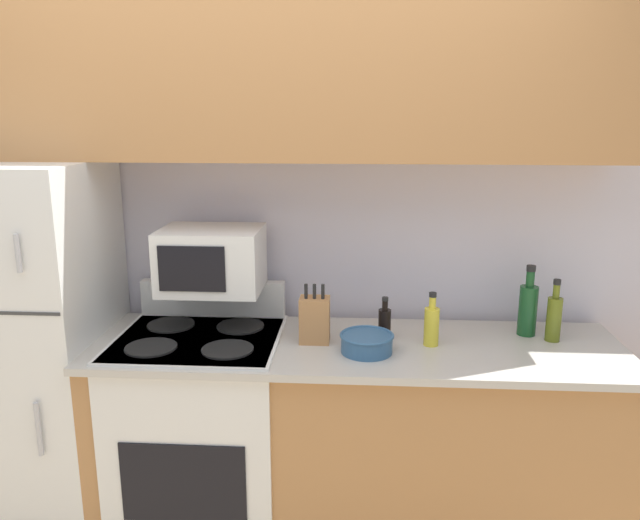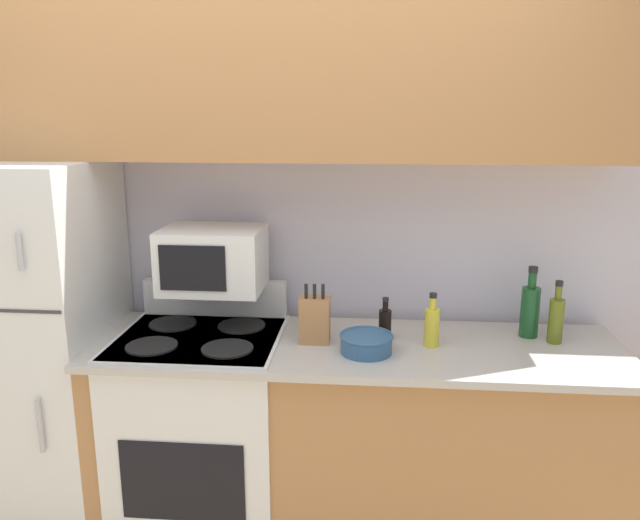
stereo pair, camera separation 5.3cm
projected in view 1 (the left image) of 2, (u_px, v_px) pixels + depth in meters
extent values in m
cube|color=silver|center=(277.00, 237.00, 2.84)|extent=(8.00, 0.05, 2.55)
cube|color=#B27A47|center=(356.00, 446.00, 2.65)|extent=(2.15, 0.60, 0.89)
cube|color=#BCB7AD|center=(357.00, 347.00, 2.53)|extent=(2.15, 0.64, 0.03)
cube|color=white|center=(20.00, 354.00, 2.68)|extent=(0.75, 0.64, 1.64)
cylinder|color=#B7B7BC|center=(18.00, 253.00, 2.21)|extent=(0.02, 0.02, 0.14)
cylinder|color=#B7B7BC|center=(39.00, 429.00, 2.38)|extent=(0.02, 0.02, 0.22)
cube|color=#B27A47|center=(267.00, 75.00, 2.48)|extent=(2.89, 0.35, 0.67)
cube|color=white|center=(203.00, 439.00, 2.68)|extent=(0.68, 0.60, 0.93)
cube|color=black|center=(183.00, 484.00, 2.39)|extent=(0.49, 0.01, 0.33)
cube|color=#2D2D2D|center=(198.00, 339.00, 2.57)|extent=(0.65, 0.58, 0.01)
cube|color=white|center=(213.00, 298.00, 2.83)|extent=(0.65, 0.06, 0.16)
cylinder|color=black|center=(151.00, 347.00, 2.45)|extent=(0.20, 0.20, 0.01)
cylinder|color=black|center=(227.00, 349.00, 2.43)|extent=(0.20, 0.20, 0.01)
cylinder|color=black|center=(171.00, 325.00, 2.71)|extent=(0.20, 0.20, 0.01)
cylinder|color=black|center=(240.00, 326.00, 2.69)|extent=(0.20, 0.20, 0.01)
cube|color=white|center=(212.00, 259.00, 2.63)|extent=(0.42, 0.32, 0.27)
cube|color=black|center=(192.00, 269.00, 2.47)|extent=(0.27, 0.01, 0.19)
cube|color=#B27A47|center=(315.00, 320.00, 2.53)|extent=(0.12, 0.10, 0.19)
cylinder|color=black|center=(306.00, 291.00, 2.49)|extent=(0.01, 0.01, 0.06)
cylinder|color=black|center=(314.00, 291.00, 2.49)|extent=(0.01, 0.01, 0.06)
cylinder|color=black|center=(323.00, 292.00, 2.49)|extent=(0.01, 0.01, 0.06)
cylinder|color=#335B84|center=(367.00, 344.00, 2.43)|extent=(0.20, 0.20, 0.07)
torus|color=#335B84|center=(367.00, 335.00, 2.42)|extent=(0.21, 0.21, 0.01)
cylinder|color=#194C23|center=(528.00, 311.00, 2.60)|extent=(0.08, 0.08, 0.21)
cylinder|color=#194C23|center=(530.00, 279.00, 2.57)|extent=(0.03, 0.03, 0.07)
cylinder|color=black|center=(531.00, 268.00, 2.56)|extent=(0.04, 0.04, 0.02)
cylinder|color=#5B6619|center=(554.00, 319.00, 2.54)|extent=(0.06, 0.06, 0.18)
cylinder|color=#5B6619|center=(556.00, 291.00, 2.51)|extent=(0.03, 0.03, 0.06)
cylinder|color=black|center=(557.00, 282.00, 2.50)|extent=(0.03, 0.03, 0.02)
cylinder|color=black|center=(385.00, 324.00, 2.56)|extent=(0.05, 0.05, 0.13)
cylinder|color=black|center=(385.00, 305.00, 2.54)|extent=(0.02, 0.02, 0.04)
cylinder|color=black|center=(385.00, 299.00, 2.54)|extent=(0.03, 0.03, 0.01)
cylinder|color=gold|center=(431.00, 327.00, 2.49)|extent=(0.06, 0.06, 0.15)
cylinder|color=gold|center=(433.00, 303.00, 2.47)|extent=(0.03, 0.03, 0.05)
cylinder|color=black|center=(433.00, 295.00, 2.46)|extent=(0.03, 0.03, 0.02)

